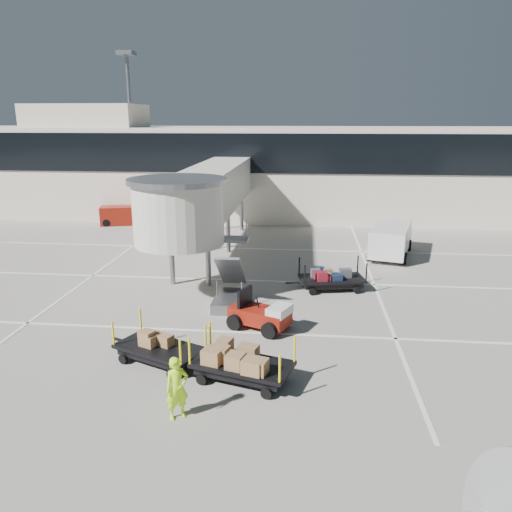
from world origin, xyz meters
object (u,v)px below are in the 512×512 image
Objects in this scene: minivan at (391,237)px; box_cart_far at (163,350)px; baggage_tug at (261,315)px; suitcase_cart at (329,279)px; ground_worker at (177,388)px; box_cart_near at (243,363)px; belt_loader at (125,215)px.

box_cart_far is at bearing -107.79° from minivan.
baggage_tug is 4.87m from box_cart_far.
baggage_tug is 0.68× the size of suitcase_cart.
ground_worker reaches higher than baggage_tug.
box_cart_near is at bearing 19.97° from ground_worker.
box_cart_near is 0.74× the size of minivan.
suitcase_cart is 0.99× the size of box_cart_near.
box_cart_near is 3.21m from box_cart_far.
ground_worker is (-1.69, -2.38, 0.33)m from box_cart_near.
baggage_tug is at bearing 39.81° from ground_worker.
baggage_tug is 1.46× the size of ground_worker.
box_cart_far is at bearing -82.38° from belt_loader.
box_cart_near is (-0.22, -4.50, 0.03)m from baggage_tug.
minivan is (7.44, 12.85, 0.60)m from baggage_tug.
minivan is (10.74, 16.44, 0.66)m from box_cart_far.
suitcase_cart is at bearing -57.88° from belt_loader.
minivan is at bearing 81.03° from box_cart_far.
ground_worker is 0.34× the size of minivan.
suitcase_cart is 13.27m from ground_worker.
minivan reaches higher than suitcase_cart.
baggage_tug is at bearing -72.07° from belt_loader.
ground_worker is (1.39, -3.29, 0.42)m from box_cart_far.
suitcase_cart is 22.68m from belt_loader.
box_cart_near is at bearing 7.76° from box_cart_far.
belt_loader reaches higher than box_cart_far.
box_cart_near is at bearing -68.14° from baggage_tug.
box_cart_far is 19.65m from minivan.
box_cart_far is (-3.30, -3.59, -0.06)m from baggage_tug.
ground_worker is 29.99m from belt_loader.
box_cart_far is 0.89× the size of belt_loader.
box_cart_near is 1.06× the size of box_cart_far.
suitcase_cart is 10.44m from box_cart_near.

